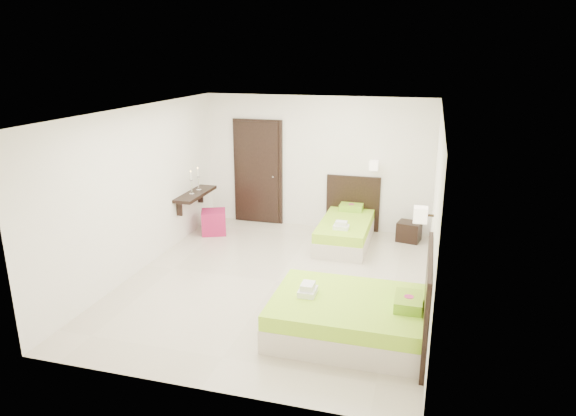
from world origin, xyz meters
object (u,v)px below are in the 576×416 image
(nightstand, at_px, (409,231))
(bed_double, at_px, (354,316))
(bed_single, at_px, (346,229))
(ottoman, at_px, (214,222))

(nightstand, bearing_deg, bed_double, -86.33)
(bed_single, relative_size, ottoman, 3.83)
(nightstand, xyz_separation_m, ottoman, (-3.67, -0.59, 0.05))
(nightstand, height_order, ottoman, ottoman)
(bed_double, bearing_deg, nightstand, 82.37)
(bed_single, xyz_separation_m, bed_double, (0.63, -3.22, 0.01))
(nightstand, relative_size, ottoman, 0.90)
(nightstand, bearing_deg, bed_single, -148.35)
(bed_single, height_order, ottoman, bed_single)
(bed_double, distance_m, nightstand, 3.67)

